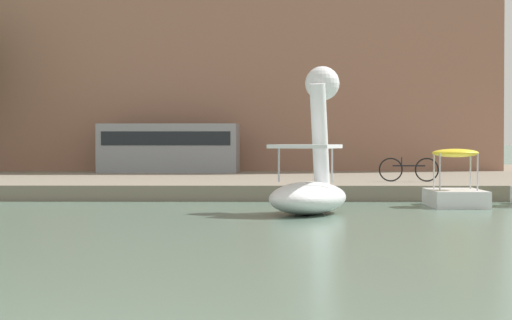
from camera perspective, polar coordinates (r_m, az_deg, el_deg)
name	(u,v)px	position (r m, az deg, el deg)	size (l,w,h in m)	color
shore_bank_far	(191,177)	(36.83, -3.74, -0.98)	(123.07, 23.01, 0.40)	slate
swan_boat	(311,175)	(21.07, 3.17, -0.85)	(2.28, 3.12, 3.18)	white
pedal_boat_yellow	(455,190)	(23.87, 11.35, -1.70)	(1.25, 2.15, 1.36)	white
bicycle_parked	(409,169)	(28.04, 8.74, -0.54)	(1.66, 0.17, 0.68)	black
parked_van	(169,146)	(36.02, -5.00, 0.80)	(5.06, 2.04, 1.75)	gray
apartment_block	(237,17)	(43.04, -1.09, 8.18)	(20.28, 10.52, 12.89)	#996B56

